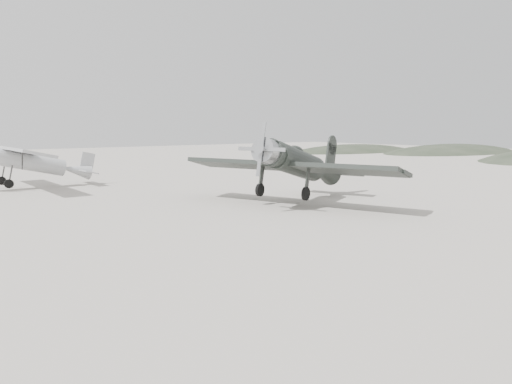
% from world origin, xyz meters
% --- Properties ---
extents(ground, '(160.00, 160.00, 0.00)m').
position_xyz_m(ground, '(0.00, 0.00, 0.00)').
color(ground, '#A39C90').
rests_on(ground, ground).
extents(hill_east_north, '(36.00, 18.00, 6.00)m').
position_xyz_m(hill_east_north, '(60.00, 28.00, 0.00)').
color(hill_east_north, '#293325').
rests_on(hill_east_north, ground).
extents(hill_northeast, '(32.00, 16.00, 5.20)m').
position_xyz_m(hill_northeast, '(50.00, 40.00, 0.00)').
color(hill_northeast, '#293325').
rests_on(hill_northeast, ground).
extents(lowwing_monoplane, '(8.98, 12.30, 4.00)m').
position_xyz_m(lowwing_monoplane, '(4.54, 4.46, 2.11)').
color(lowwing_monoplane, black).
rests_on(lowwing_monoplane, ground).
extents(highwing_monoplane, '(8.17, 11.44, 3.27)m').
position_xyz_m(highwing_monoplane, '(-5.65, 20.27, 2.05)').
color(highwing_monoplane, '#95979A').
rests_on(highwing_monoplane, ground).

